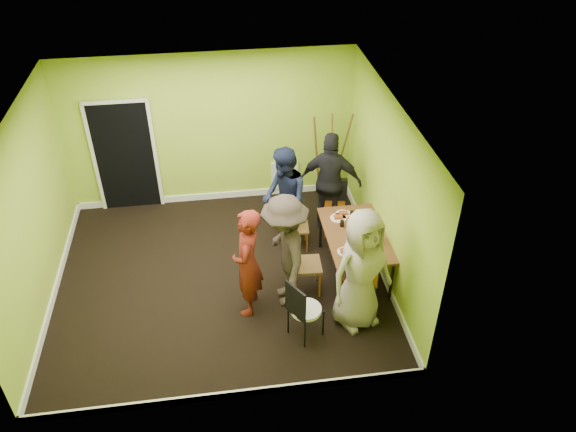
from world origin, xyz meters
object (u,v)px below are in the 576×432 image
at_px(chair_left_far, 293,223).
at_px(chair_bentwood, 302,308).
at_px(person_left_near, 285,251).
at_px(dining_table, 355,237).
at_px(chair_back_end, 335,195).
at_px(person_front_end, 361,270).
at_px(person_back_end, 330,182).
at_px(chair_front_end, 361,278).
at_px(person_standing, 248,263).
at_px(chair_left_near, 301,260).
at_px(blue_bottle, 379,237).
at_px(person_left_far, 284,198).
at_px(orange_bottle, 349,226).
at_px(thermos, 349,225).
at_px(easel, 330,158).

bearing_deg(chair_left_far, chair_bentwood, 0.23).
bearing_deg(person_left_near, dining_table, 107.34).
height_order(chair_back_end, person_front_end, person_front_end).
height_order(chair_back_end, person_left_near, person_left_near).
bearing_deg(chair_left_far, person_front_end, 25.32).
bearing_deg(chair_bentwood, person_back_end, 128.14).
bearing_deg(chair_front_end, person_standing, 166.34).
distance_m(chair_back_end, chair_front_end, 1.99).
bearing_deg(person_left_near, chair_front_end, 67.56).
height_order(chair_left_far, person_front_end, person_front_end).
bearing_deg(person_back_end, chair_back_end, 151.68).
distance_m(chair_left_near, chair_bentwood, 0.94).
bearing_deg(chair_left_near, chair_back_end, 153.70).
bearing_deg(person_standing, chair_left_far, 159.22).
distance_m(dining_table, blue_bottle, 0.40).
height_order(blue_bottle, person_left_far, person_left_far).
relative_size(chair_bentwood, person_left_near, 0.54).
bearing_deg(orange_bottle, blue_bottle, -50.00).
distance_m(person_standing, person_back_end, 2.40).
bearing_deg(thermos, person_left_far, 135.89).
height_order(chair_back_end, chair_bentwood, chair_bentwood).
bearing_deg(chair_back_end, person_back_end, -36.01).
bearing_deg(chair_bentwood, chair_back_end, 125.89).
xyz_separation_m(dining_table, person_back_end, (-0.13, 1.28, 0.19)).
distance_m(chair_left_near, chair_back_end, 1.70).
distance_m(person_left_far, person_left_near, 1.37).
distance_m(chair_bentwood, person_back_end, 2.66).
distance_m(chair_back_end, person_left_far, 0.97).
bearing_deg(person_standing, person_back_end, 151.72).
bearing_deg(dining_table, chair_bentwood, -129.89).
relative_size(chair_back_end, person_left_far, 0.54).
distance_m(easel, person_left_far, 1.52).
xyz_separation_m(blue_bottle, orange_bottle, (-0.34, 0.41, -0.05)).
xyz_separation_m(thermos, blue_bottle, (0.37, -0.34, -0.02)).
height_order(chair_left_far, orange_bottle, chair_left_far).
bearing_deg(person_left_far, easel, 132.67).
bearing_deg(person_standing, chair_back_end, 149.01).
bearing_deg(person_back_end, person_left_far, 41.23).
distance_m(chair_left_far, person_back_end, 0.97).
relative_size(chair_front_end, person_left_far, 0.59).
bearing_deg(chair_front_end, orange_bottle, 82.27).
bearing_deg(easel, chair_back_end, -95.17).
height_order(chair_front_end, person_front_end, person_front_end).
bearing_deg(chair_front_end, chair_left_near, 141.64).
xyz_separation_m(chair_left_far, chair_bentwood, (-0.18, -1.97, 0.06)).
distance_m(thermos, orange_bottle, 0.10).
bearing_deg(chair_bentwood, person_left_far, 146.15).
xyz_separation_m(person_back_end, person_front_end, (-0.06, -2.29, 0.04)).
distance_m(orange_bottle, person_left_far, 1.18).
xyz_separation_m(chair_front_end, chair_bentwood, (-0.90, -0.42, -0.03)).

